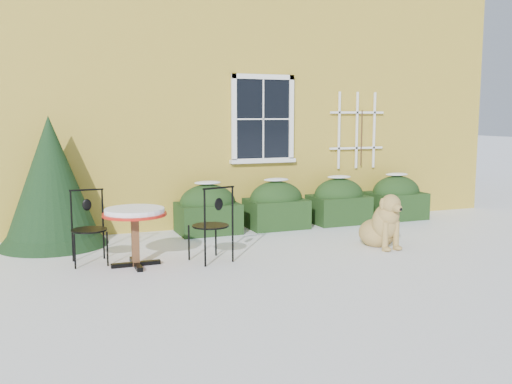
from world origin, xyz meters
name	(u,v)px	position (x,y,z in m)	size (l,w,h in m)	color
ground	(283,267)	(0.00, 0.00, 0.00)	(80.00, 80.00, 0.00)	white
house	(166,67)	(0.00, 7.00, 3.22)	(12.40, 8.40, 6.40)	gold
hedge_row	(308,204)	(1.65, 2.55, 0.40)	(4.95, 0.80, 0.91)	black
evergreen_shrub	(52,194)	(-2.86, 2.49, 0.82)	(1.69, 1.69, 2.04)	black
bistro_table	(135,218)	(-1.86, 0.76, 0.67)	(0.86, 0.86, 0.80)	black
patio_chair_near	(212,224)	(-0.81, 0.61, 0.54)	(0.58, 0.58, 1.08)	black
patio_chair_far	(89,227)	(-2.43, 1.16, 0.51)	(0.49, 0.49, 1.02)	black
dog	(383,225)	(1.90, 0.48, 0.35)	(0.60, 0.99, 0.88)	tan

